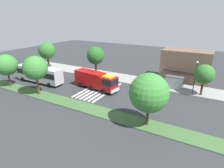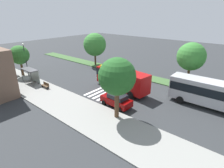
{
  "view_description": "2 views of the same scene",
  "coord_description": "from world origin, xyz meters",
  "px_view_note": "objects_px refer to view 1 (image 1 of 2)",
  "views": [
    {
      "loc": [
        16.71,
        -28.52,
        13.94
      ],
      "look_at": [
        -0.16,
        1.47,
        1.18
      ],
      "focal_mm": 29.66,
      "sensor_mm": 36.0,
      "label": 1
    },
    {
      "loc": [
        -18.95,
        21.27,
        11.52
      ],
      "look_at": [
        -2.21,
        1.32,
        1.11
      ],
      "focal_mm": 28.79,
      "sensor_mm": 36.0,
      "label": 2
    }
  ],
  "objects_px": {
    "bench_near_shelter": "(154,83)",
    "median_tree_far_west": "(6,65)",
    "sidewalk_tree_east": "(204,74)",
    "street_lamp": "(195,75)",
    "sidewalk_tree_west": "(96,56)",
    "bus_stop_shelter": "(174,80)",
    "median_tree_center": "(149,93)",
    "parked_car_west": "(97,76)",
    "fire_truck": "(97,80)",
    "transit_bus": "(39,73)",
    "sidewalk_tree_far_west": "(47,51)",
    "median_tree_west": "(35,68)"
  },
  "relations": [
    {
      "from": "parked_car_west",
      "to": "sidewalk_tree_far_west",
      "type": "bearing_deg",
      "value": 176.19
    },
    {
      "from": "sidewalk_tree_far_west",
      "to": "median_tree_far_west",
      "type": "height_order",
      "value": "sidewalk_tree_far_west"
    },
    {
      "from": "transit_bus",
      "to": "median_tree_center",
      "type": "xyz_separation_m",
      "value": [
        26.29,
        -4.8,
        2.66
      ]
    },
    {
      "from": "fire_truck",
      "to": "median_tree_far_west",
      "type": "height_order",
      "value": "median_tree_far_west"
    },
    {
      "from": "sidewalk_tree_east",
      "to": "median_tree_west",
      "type": "xyz_separation_m",
      "value": [
        -26.42,
        -14.51,
        1.07
      ]
    },
    {
      "from": "fire_truck",
      "to": "median_tree_center",
      "type": "distance_m",
      "value": 15.52
    },
    {
      "from": "street_lamp",
      "to": "sidewalk_tree_far_west",
      "type": "height_order",
      "value": "sidewalk_tree_far_west"
    },
    {
      "from": "parked_car_west",
      "to": "median_tree_far_west",
      "type": "bearing_deg",
      "value": -134.49
    },
    {
      "from": "bus_stop_shelter",
      "to": "sidewalk_tree_far_west",
      "type": "distance_m",
      "value": 34.4
    },
    {
      "from": "bench_near_shelter",
      "to": "sidewalk_tree_west",
      "type": "xyz_separation_m",
      "value": [
        -14.16,
        -0.65,
        4.49
      ]
    },
    {
      "from": "median_tree_center",
      "to": "fire_truck",
      "type": "bearing_deg",
      "value": 149.84
    },
    {
      "from": "parked_car_west",
      "to": "median_tree_far_west",
      "type": "xyz_separation_m",
      "value": [
        -13.52,
        -12.31,
        3.72
      ]
    },
    {
      "from": "median_tree_center",
      "to": "median_tree_far_west",
      "type": "bearing_deg",
      "value": -180.0
    },
    {
      "from": "sidewalk_tree_east",
      "to": "sidewalk_tree_west",
      "type": "bearing_deg",
      "value": -180.0
    },
    {
      "from": "fire_truck",
      "to": "bus_stop_shelter",
      "type": "distance_m",
      "value": 15.38
    },
    {
      "from": "parked_car_west",
      "to": "sidewalk_tree_east",
      "type": "distance_m",
      "value": 21.88
    },
    {
      "from": "sidewalk_tree_west",
      "to": "sidewalk_tree_east",
      "type": "bearing_deg",
      "value": 0.0
    },
    {
      "from": "sidewalk_tree_far_west",
      "to": "sidewalk_tree_east",
      "type": "distance_m",
      "value": 39.43
    },
    {
      "from": "bus_stop_shelter",
      "to": "median_tree_center",
      "type": "height_order",
      "value": "median_tree_center"
    },
    {
      "from": "sidewalk_tree_east",
      "to": "street_lamp",
      "type": "bearing_deg",
      "value": -164.08
    },
    {
      "from": "median_tree_center",
      "to": "bus_stop_shelter",
      "type": "bearing_deg",
      "value": 89.17
    },
    {
      "from": "parked_car_west",
      "to": "sidewalk_tree_west",
      "type": "distance_m",
      "value": 5.05
    },
    {
      "from": "sidewalk_tree_east",
      "to": "median_tree_far_west",
      "type": "relative_size",
      "value": 0.87
    },
    {
      "from": "transit_bus",
      "to": "bus_stop_shelter",
      "type": "bearing_deg",
      "value": -159.94
    },
    {
      "from": "bus_stop_shelter",
      "to": "street_lamp",
      "type": "bearing_deg",
      "value": -16.11
    },
    {
      "from": "bench_near_shelter",
      "to": "median_tree_far_west",
      "type": "bearing_deg",
      "value": -149.66
    },
    {
      "from": "sidewalk_tree_east",
      "to": "median_tree_far_west",
      "type": "bearing_deg",
      "value": -157.52
    },
    {
      "from": "fire_truck",
      "to": "median_tree_far_west",
      "type": "distance_m",
      "value": 18.37
    },
    {
      "from": "transit_bus",
      "to": "street_lamp",
      "type": "height_order",
      "value": "street_lamp"
    },
    {
      "from": "bench_near_shelter",
      "to": "median_tree_far_west",
      "type": "height_order",
      "value": "median_tree_far_west"
    },
    {
      "from": "street_lamp",
      "to": "sidewalk_tree_east",
      "type": "distance_m",
      "value": 1.48
    },
    {
      "from": "fire_truck",
      "to": "median_tree_west",
      "type": "bearing_deg",
      "value": -128.28
    },
    {
      "from": "bus_stop_shelter",
      "to": "parked_car_west",
      "type": "bearing_deg",
      "value": -170.02
    },
    {
      "from": "median_tree_west",
      "to": "median_tree_center",
      "type": "relative_size",
      "value": 1.0
    },
    {
      "from": "street_lamp",
      "to": "parked_car_west",
      "type": "bearing_deg",
      "value": -174.9
    },
    {
      "from": "transit_bus",
      "to": "sidewalk_tree_far_west",
      "type": "xyz_separation_m",
      "value": [
        -7.75,
        9.7,
        2.74
      ]
    },
    {
      "from": "sidewalk_tree_west",
      "to": "fire_truck",
      "type": "bearing_deg",
      "value": -55.24
    },
    {
      "from": "bus_stop_shelter",
      "to": "bench_near_shelter",
      "type": "height_order",
      "value": "bus_stop_shelter"
    },
    {
      "from": "parked_car_west",
      "to": "median_tree_center",
      "type": "relative_size",
      "value": 0.6
    },
    {
      "from": "parked_car_west",
      "to": "sidewalk_tree_far_west",
      "type": "relative_size",
      "value": 0.62
    },
    {
      "from": "bench_near_shelter",
      "to": "sidewalk_tree_east",
      "type": "relative_size",
      "value": 0.28
    },
    {
      "from": "sidewalk_tree_east",
      "to": "median_tree_center",
      "type": "height_order",
      "value": "median_tree_center"
    },
    {
      "from": "parked_car_west",
      "to": "median_tree_west",
      "type": "xyz_separation_m",
      "value": [
        -4.88,
        -12.31,
        4.27
      ]
    },
    {
      "from": "transit_bus",
      "to": "street_lamp",
      "type": "relative_size",
      "value": 1.86
    },
    {
      "from": "sidewalk_tree_west",
      "to": "median_tree_center",
      "type": "distance_m",
      "value": 23.08
    },
    {
      "from": "street_lamp",
      "to": "sidewalk_tree_west",
      "type": "bearing_deg",
      "value": 178.95
    },
    {
      "from": "bench_near_shelter",
      "to": "median_tree_far_west",
      "type": "relative_size",
      "value": 0.24
    },
    {
      "from": "median_tree_far_west",
      "to": "median_tree_west",
      "type": "distance_m",
      "value": 8.65
    },
    {
      "from": "bench_near_shelter",
      "to": "median_tree_far_west",
      "type": "distance_m",
      "value": 30.28
    },
    {
      "from": "fire_truck",
      "to": "transit_bus",
      "type": "height_order",
      "value": "transit_bus"
    }
  ]
}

